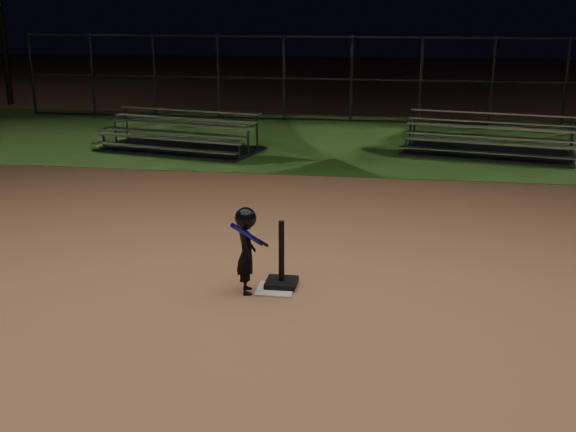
# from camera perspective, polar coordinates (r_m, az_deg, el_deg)

# --- Properties ---
(ground) EXTENTS (80.00, 80.00, 0.00)m
(ground) POSITION_cam_1_polar(r_m,az_deg,el_deg) (8.63, -1.03, -6.04)
(ground) COLOR #A9714C
(ground) RESTS_ON ground
(grass_strip) EXTENTS (60.00, 8.00, 0.01)m
(grass_strip) POSITION_cam_1_polar(r_m,az_deg,el_deg) (18.19, 4.41, 6.16)
(grass_strip) COLOR #264C18
(grass_strip) RESTS_ON ground
(home_plate) EXTENTS (0.45, 0.45, 0.02)m
(home_plate) POSITION_cam_1_polar(r_m,az_deg,el_deg) (8.62, -1.03, -5.97)
(home_plate) COLOR beige
(home_plate) RESTS_ON ground
(batting_tee) EXTENTS (0.38, 0.38, 0.82)m
(batting_tee) POSITION_cam_1_polar(r_m,az_deg,el_deg) (8.67, -0.53, -4.65)
(batting_tee) COLOR black
(batting_tee) RESTS_ON home_plate
(child_batter) EXTENTS (0.43, 0.60, 1.07)m
(child_batter) POSITION_cam_1_polar(r_m,az_deg,el_deg) (8.38, -3.41, -2.60)
(child_batter) COLOR black
(child_batter) RESTS_ON ground
(bleacher_left) EXTENTS (4.03, 2.56, 0.91)m
(bleacher_left) POSITION_cam_1_polar(r_m,az_deg,el_deg) (17.01, -8.83, 5.89)
(bleacher_left) COLOR silver
(bleacher_left) RESTS_ON ground
(bleacher_right) EXTENTS (4.05, 2.53, 0.92)m
(bleacher_right) POSITION_cam_1_polar(r_m,az_deg,el_deg) (16.94, 15.86, 5.42)
(bleacher_right) COLOR #B7B8BD
(bleacher_right) RESTS_ON ground
(backstop_fence) EXTENTS (20.08, 0.08, 2.50)m
(backstop_fence) POSITION_cam_1_polar(r_m,az_deg,el_deg) (20.98, 5.16, 10.99)
(backstop_fence) COLOR #38383D
(backstop_fence) RESTS_ON ground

